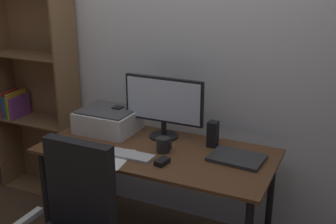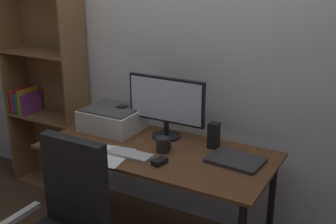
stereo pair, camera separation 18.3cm
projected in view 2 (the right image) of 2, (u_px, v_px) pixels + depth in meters
name	position (u px, v px, depth m)	size (l,w,h in m)	color
back_wall	(194.00, 50.00, 2.95)	(6.40, 0.10, 2.60)	silver
desk	(157.00, 161.00, 2.73)	(1.51, 0.71, 0.74)	#56351E
monitor	(166.00, 103.00, 2.81)	(0.56, 0.20, 0.42)	black
keyboard	(130.00, 154.00, 2.60)	(0.29, 0.11, 0.02)	#B7BABC
mouse	(160.00, 161.00, 2.49)	(0.06, 0.10, 0.03)	black
coffee_mug	(163.00, 145.00, 2.65)	(0.10, 0.08, 0.09)	black
laptop	(236.00, 160.00, 2.52)	(0.32, 0.23, 0.02)	#2D2D30
speaker_left	(123.00, 117.00, 3.02)	(0.06, 0.07, 0.17)	black
speaker_right	(214.00, 135.00, 2.70)	(0.06, 0.07, 0.17)	black
printer	(113.00, 118.00, 3.01)	(0.40, 0.34, 0.16)	silver
paper_sheet	(111.00, 156.00, 2.60)	(0.21, 0.30, 0.00)	white
bookshelf	(47.00, 86.00, 3.53)	(0.70, 0.28, 1.83)	brown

